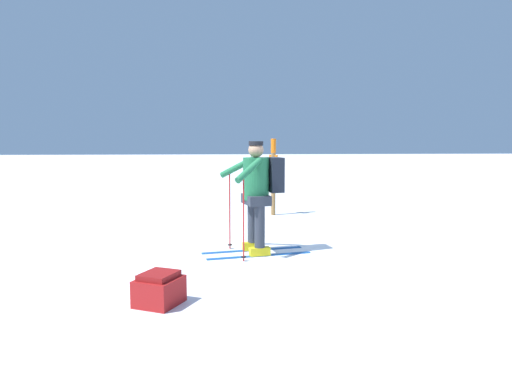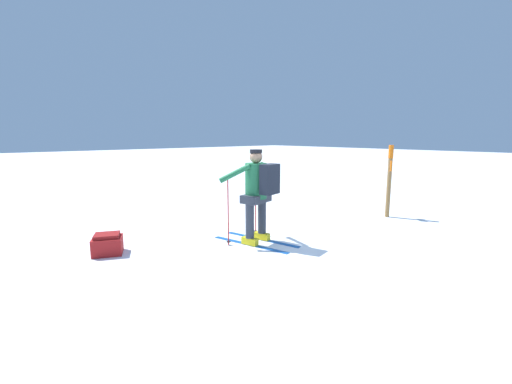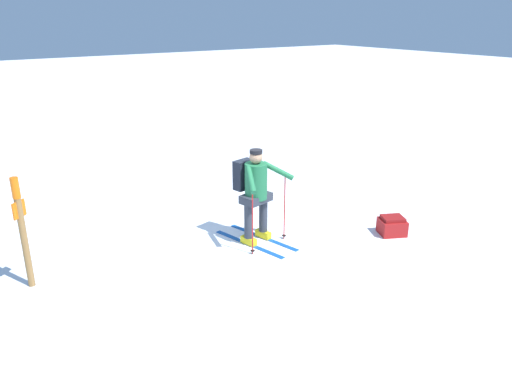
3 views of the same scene
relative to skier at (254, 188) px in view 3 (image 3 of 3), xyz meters
name	(u,v)px [view 3 (image 3 of 3)]	position (x,y,z in m)	size (l,w,h in m)	color
ground_plane	(233,239)	(0.28, -0.27, -0.97)	(80.00, 80.00, 0.00)	white
skier	(254,188)	(0.00, 0.00, 0.00)	(1.04, 1.63, 1.66)	#144C9E
dropped_backpack	(392,226)	(-2.20, 1.19, -0.81)	(0.58, 0.55, 0.34)	maroon
trail_marker	(22,224)	(3.57, -0.60, 0.01)	(0.20, 0.17, 1.68)	olive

